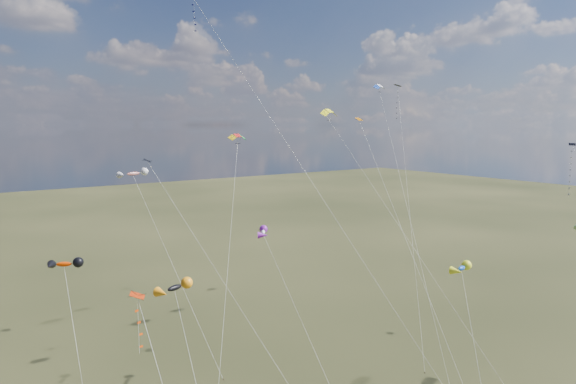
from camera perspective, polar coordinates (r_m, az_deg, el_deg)
diamond_black_high at (r=81.06m, az=12.19°, el=8.35°), size 19.38×23.11×32.90m
diamond_navy_tall at (r=65.31m, az=-8.02°, el=15.69°), size 11.96×32.28×42.36m
diamond_black_mid at (r=53.79m, az=-10.82°, el=-4.00°), size 8.45×18.59×23.01m
diamond_red_low at (r=36.47m, az=-15.93°, el=-14.93°), size 1.91×9.91×15.60m
diamond_navy_right at (r=71.92m, az=29.29°, el=1.27°), size 10.80×19.02×24.41m
diamond_orange_center at (r=54.52m, az=11.75°, el=-1.95°), size 2.85×19.28×27.43m
parafoil_yellow at (r=67.14m, az=4.70°, el=8.86°), size 4.16×26.25×29.07m
parafoil_blue_white at (r=72.62m, az=10.23°, el=11.27°), size 12.62×23.03×32.47m
parafoil_tricolor at (r=55.77m, az=-5.64°, el=6.05°), size 11.40×14.15×25.97m
novelty_black_orange at (r=43.05m, az=-12.47°, el=-10.41°), size 3.09×12.89×14.11m
novelty_orange_black at (r=49.80m, az=-23.62°, el=-7.41°), size 2.86×11.39×14.95m
novelty_white_purple at (r=51.93m, az=-2.74°, el=-4.55°), size 3.99×10.09×16.35m
novelty_redwhite_stripe at (r=66.36m, az=-16.80°, el=1.90°), size 4.81×18.21×21.20m
novelty_blue_yellow at (r=47.05m, az=18.75°, el=-8.11°), size 6.75×8.89×14.86m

